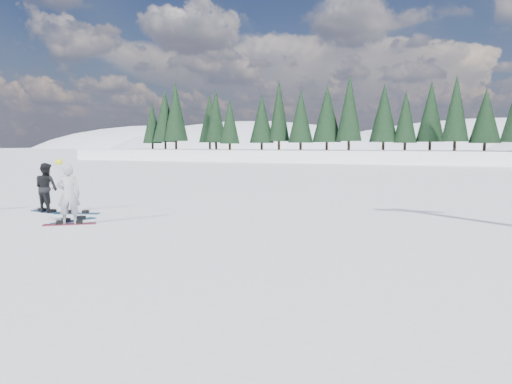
{
  "coord_description": "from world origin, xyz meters",
  "views": [
    {
      "loc": [
        9.83,
        -11.03,
        2.41
      ],
      "look_at": [
        4.56,
        1.29,
        1.1
      ],
      "focal_mm": 35.0,
      "sensor_mm": 36.0,
      "label": 1
    }
  ],
  "objects_px": {
    "snowboarder_man": "(46,188)",
    "snowboard_loose_c": "(78,213)",
    "snowboarder_woman": "(68,194)",
    "snowboard_loose_a": "(74,221)"
  },
  "relations": [
    {
      "from": "snowboarder_man",
      "to": "snowboard_loose_c",
      "type": "bearing_deg",
      "value": -168.38
    },
    {
      "from": "snowboard_loose_a",
      "to": "snowboarder_man",
      "type": "bearing_deg",
      "value": 73.09
    },
    {
      "from": "snowboarder_woman",
      "to": "snowboard_loose_c",
      "type": "bearing_deg",
      "value": -87.45
    },
    {
      "from": "snowboarder_woman",
      "to": "snowboard_loose_a",
      "type": "distance_m",
      "value": 1.14
    },
    {
      "from": "snowboarder_man",
      "to": "snowboard_loose_a",
      "type": "distance_m",
      "value": 2.71
    },
    {
      "from": "snowboarder_man",
      "to": "snowboard_loose_c",
      "type": "relative_size",
      "value": 1.16
    },
    {
      "from": "snowboard_loose_c",
      "to": "snowboarder_man",
      "type": "bearing_deg",
      "value": 164.07
    },
    {
      "from": "snowboarder_woman",
      "to": "snowboard_loose_c",
      "type": "height_order",
      "value": "snowboarder_woman"
    },
    {
      "from": "snowboarder_woman",
      "to": "snowboarder_man",
      "type": "relative_size",
      "value": 1.13
    },
    {
      "from": "snowboarder_woman",
      "to": "snowboarder_man",
      "type": "bearing_deg",
      "value": -67.87
    }
  ]
}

